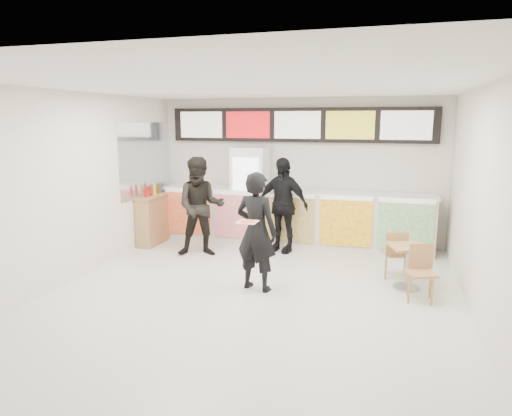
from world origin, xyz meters
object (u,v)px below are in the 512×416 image
at_px(cafe_table, 408,259).
at_px(service_counter, 293,217).
at_px(customer_mid, 282,205).
at_px(condiment_ledge, 153,219).
at_px(customer_left, 201,207).
at_px(drinks_fridge, 250,195).
at_px(customer_main, 256,232).

bearing_deg(cafe_table, service_counter, 118.38).
xyz_separation_m(customer_mid, condiment_ledge, (-2.71, -0.23, -0.40)).
relative_size(service_counter, customer_left, 2.96).
bearing_deg(drinks_fridge, condiment_ledge, -157.41).
xyz_separation_m(customer_main, cafe_table, (2.21, 0.68, -0.44)).
bearing_deg(customer_left, customer_mid, 7.05).
bearing_deg(customer_mid, customer_main, -72.43).
distance_m(customer_main, customer_left, 2.08).
xyz_separation_m(customer_main, customer_mid, (-0.10, 2.14, 0.02)).
height_order(customer_left, condiment_ledge, customer_left).
distance_m(service_counter, drinks_fridge, 1.03).
bearing_deg(customer_main, drinks_fridge, -57.88).
xyz_separation_m(customer_left, customer_mid, (1.41, 0.71, -0.02)).
relative_size(service_counter, customer_mid, 3.00).
height_order(service_counter, cafe_table, service_counter).
distance_m(service_counter, customer_left, 2.01).
xyz_separation_m(service_counter, customer_left, (-1.52, -1.26, 0.37)).
bearing_deg(service_counter, drinks_fridge, 179.01).
xyz_separation_m(service_counter, condiment_ledge, (-2.82, -0.77, -0.05)).
distance_m(customer_left, customer_mid, 1.58).
xyz_separation_m(drinks_fridge, customer_main, (0.92, -2.70, -0.10)).
height_order(service_counter, customer_mid, customer_mid).
relative_size(drinks_fridge, cafe_table, 1.41).
bearing_deg(drinks_fridge, cafe_table, -32.78).
distance_m(drinks_fridge, customer_main, 2.86).
bearing_deg(customer_mid, customer_left, -138.35).
xyz_separation_m(drinks_fridge, customer_mid, (0.82, -0.56, -0.08)).
xyz_separation_m(service_counter, customer_main, (-0.01, -2.68, 0.33)).
distance_m(customer_main, condiment_ledge, 3.42).
height_order(customer_main, customer_left, customer_left).
bearing_deg(drinks_fridge, customer_left, -114.82).
distance_m(service_counter, customer_mid, 0.66).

